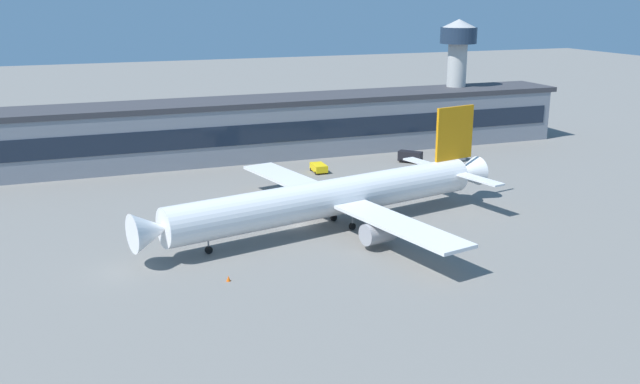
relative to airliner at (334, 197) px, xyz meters
The scene contains 8 objects.
ground_plane 7.79m from the airliner, 151.24° to the left, with size 600.00×600.00×0.00m, color slate.
terminal_building 54.22m from the airliner, 95.51° to the left, with size 170.06×14.69×13.42m.
airliner is the anchor object (origin of this frame).
control_tower 81.25m from the airliner, 45.25° to the left, with size 9.21×9.21×30.25m.
crew_van 48.75m from the airliner, 47.79° to the left, with size 5.16×5.30×2.55m.
catering_truck 56.09m from the airliner, 39.52° to the left, with size 3.14×7.38×4.15m.
pushback_tractor 36.70m from the airliner, 73.24° to the left, with size 2.83×4.92×1.75m.
traffic_cone_0 26.72m from the airliner, 143.31° to the right, with size 0.59×0.59×0.74m, color #F2590C.
Camera 1 is at (-34.85, -103.03, 36.42)m, focal length 39.51 mm.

